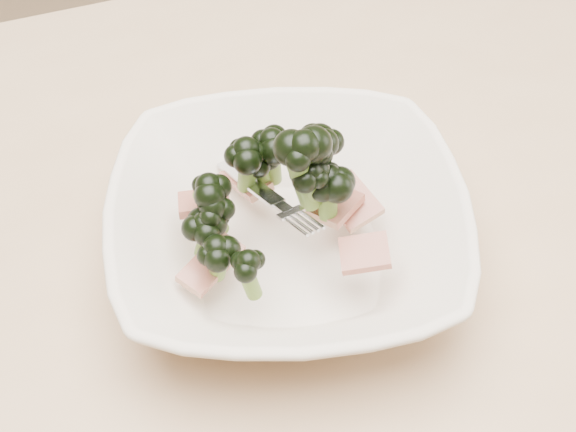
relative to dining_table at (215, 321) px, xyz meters
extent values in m
cube|color=tan|center=(0.00, 0.00, 0.08)|extent=(1.20, 0.80, 0.04)
cylinder|color=tan|center=(0.55, 0.35, -0.30)|extent=(0.06, 0.06, 0.71)
imported|color=beige|center=(0.06, -0.03, 0.13)|extent=(0.35, 0.35, 0.07)
cylinder|color=#507025|center=(-0.01, -0.03, 0.14)|extent=(0.02, 0.01, 0.03)
ellipsoid|color=black|center=(-0.01, -0.03, 0.16)|extent=(0.03, 0.03, 0.03)
cylinder|color=#507025|center=(0.06, 0.02, 0.15)|extent=(0.02, 0.01, 0.03)
ellipsoid|color=black|center=(0.06, 0.02, 0.17)|extent=(0.03, 0.03, 0.02)
cylinder|color=#507025|center=(0.00, -0.02, 0.15)|extent=(0.02, 0.02, 0.03)
ellipsoid|color=black|center=(0.00, -0.02, 0.17)|extent=(0.04, 0.04, 0.03)
cylinder|color=#507025|center=(0.09, -0.02, 0.18)|extent=(0.02, 0.02, 0.05)
ellipsoid|color=black|center=(0.09, -0.02, 0.21)|extent=(0.03, 0.03, 0.03)
cylinder|color=#507025|center=(0.01, -0.08, 0.15)|extent=(0.02, 0.01, 0.04)
ellipsoid|color=black|center=(0.01, -0.08, 0.17)|extent=(0.03, 0.03, 0.02)
cylinder|color=#507025|center=(0.09, -0.04, 0.16)|extent=(0.02, 0.02, 0.03)
ellipsoid|color=black|center=(0.09, -0.04, 0.19)|extent=(0.04, 0.04, 0.03)
cylinder|color=#507025|center=(0.09, -0.01, 0.17)|extent=(0.03, 0.02, 0.06)
ellipsoid|color=black|center=(0.09, -0.01, 0.20)|extent=(0.04, 0.04, 0.03)
cylinder|color=#507025|center=(0.00, -0.01, 0.15)|extent=(0.03, 0.02, 0.05)
ellipsoid|color=black|center=(0.00, -0.01, 0.18)|extent=(0.03, 0.03, 0.03)
cylinder|color=#507025|center=(0.07, -0.04, 0.19)|extent=(0.03, 0.02, 0.06)
ellipsoid|color=black|center=(0.07, -0.04, 0.22)|extent=(0.04, 0.04, 0.03)
cylinder|color=#507025|center=(0.00, -0.05, 0.14)|extent=(0.02, 0.02, 0.03)
ellipsoid|color=black|center=(0.00, -0.05, 0.16)|extent=(0.03, 0.03, 0.03)
cylinder|color=#507025|center=(0.04, 0.02, 0.16)|extent=(0.02, 0.02, 0.04)
ellipsoid|color=black|center=(0.04, 0.02, 0.18)|extent=(0.04, 0.04, 0.03)
cylinder|color=#507025|center=(0.00, -0.02, 0.15)|extent=(0.02, 0.02, 0.03)
ellipsoid|color=black|center=(0.00, -0.02, 0.16)|extent=(0.03, 0.03, 0.02)
cylinder|color=#507025|center=(0.07, 0.02, 0.16)|extent=(0.02, 0.02, 0.04)
ellipsoid|color=black|center=(0.07, 0.02, 0.18)|extent=(0.04, 0.04, 0.03)
cylinder|color=#507025|center=(0.07, -0.04, 0.18)|extent=(0.02, 0.02, 0.03)
ellipsoid|color=black|center=(0.07, -0.04, 0.20)|extent=(0.03, 0.03, 0.03)
cube|color=maroon|center=(0.10, -0.09, 0.15)|extent=(0.04, 0.04, 0.02)
cube|color=maroon|center=(0.10, -0.03, 0.15)|extent=(0.05, 0.05, 0.01)
cube|color=maroon|center=(0.05, 0.03, 0.13)|extent=(0.03, 0.06, 0.02)
cube|color=maroon|center=(-0.01, -0.04, 0.13)|extent=(0.06, 0.05, 0.01)
cube|color=maroon|center=(0.12, -0.03, 0.14)|extent=(0.04, 0.05, 0.02)
cube|color=maroon|center=(0.00, 0.00, 0.15)|extent=(0.05, 0.04, 0.01)
camera|label=1|loc=(-0.09, -0.42, 0.60)|focal=50.00mm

